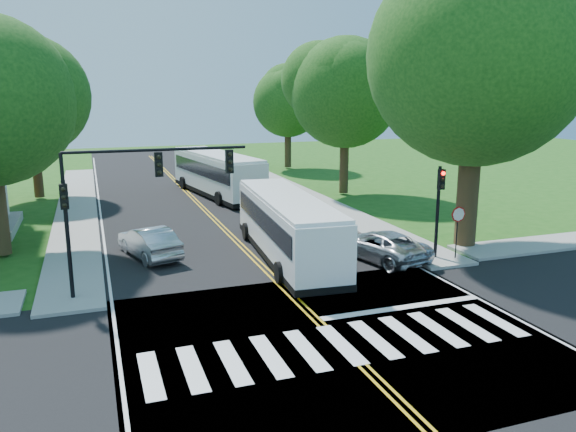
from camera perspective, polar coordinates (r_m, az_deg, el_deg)
name	(u,v)px	position (r m, az deg, el deg)	size (l,w,h in m)	color
ground	(335,338)	(18.99, 4.77, -12.28)	(140.00, 140.00, 0.00)	#1B4E13
road	(217,222)	(35.34, -7.25, -0.57)	(14.00, 96.00, 0.01)	black
cross_road	(335,338)	(18.98, 4.77, -12.26)	(60.00, 12.00, 0.01)	black
center_line	(204,209)	(39.17, -8.51, 0.69)	(0.36, 70.00, 0.01)	gold
edge_line_w	(101,216)	(38.50, -18.48, -0.03)	(0.12, 70.00, 0.01)	silver
edge_line_e	(296,203)	(40.96, 0.86, 1.35)	(0.12, 70.00, 0.01)	silver
crosswalk	(341,344)	(18.57, 5.42, -12.83)	(12.60, 3.00, 0.01)	silver
stop_bar	(402,307)	(21.80, 11.55, -9.08)	(6.60, 0.40, 0.01)	silver
sidewalk_nw	(77,208)	(41.44, -20.66, 0.75)	(2.60, 40.00, 0.15)	gray
sidewalk_ne	(301,194)	(44.23, 1.34, 2.26)	(2.60, 40.00, 0.15)	gray
tree_ne_big	(477,57)	(29.90, 18.68, 15.10)	(10.80, 10.80, 14.91)	#352415
tree_west_far	(31,105)	(45.84, -24.67, 10.21)	(7.60, 7.60, 10.67)	#352415
tree_east_mid	(346,93)	(43.85, 5.87, 12.34)	(8.40, 8.40, 11.93)	#352415
tree_east_far	(288,102)	(59.06, -0.01, 11.47)	(7.20, 7.20, 10.34)	#352415
signal_nw	(129,187)	(22.43, -15.85, 2.88)	(7.15, 0.46, 5.66)	black
signal_ne	(439,200)	(27.39, 15.09, 1.60)	(0.30, 0.46, 4.40)	black
stop_sign	(458,220)	(27.67, 16.88, -0.37)	(0.76, 0.08, 2.53)	black
bus_lead	(287,226)	(27.12, -0.09, -0.97)	(3.50, 11.94, 3.05)	white
bus_follow	(217,173)	(44.07, -7.24, 4.34)	(4.76, 13.02, 3.30)	white
hatchback	(149,242)	(28.20, -13.92, -2.60)	(1.61, 4.62, 1.52)	#ACAEB3
suv	(381,245)	(27.38, 9.45, -2.96)	(2.36, 5.12, 1.42)	silver
dark_sedan	(305,213)	(34.13, 1.78, 0.26)	(1.95, 4.79, 1.39)	black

